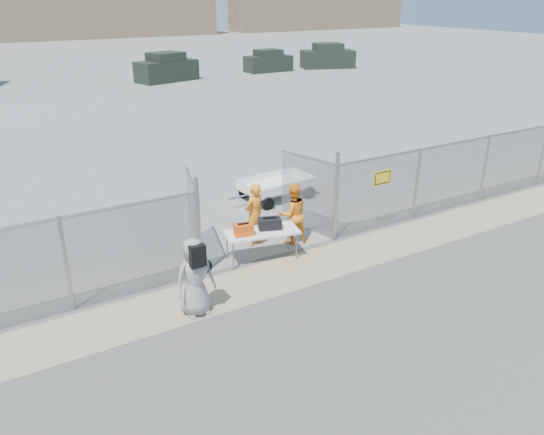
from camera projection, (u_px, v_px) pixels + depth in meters
ground at (316, 290)px, 12.26m from camera, size 160.00×160.00×0.00m
tarmac_inside at (37, 73)px, 45.57m from camera, size 160.00×80.00×0.01m
dirt_strip at (293, 272)px, 13.05m from camera, size 44.00×1.60×0.01m
distant_hills at (30, 7)px, 74.70m from camera, size 140.00×6.00×9.00m
chain_link_fence at (272, 218)px, 13.42m from camera, size 40.00×0.20×2.20m
folding_table at (262, 245)px, 13.54m from camera, size 2.00×1.15×0.80m
orange_bag at (243, 230)px, 13.12m from camera, size 0.51×0.40×0.29m
black_duffel at (270, 224)px, 13.48m from camera, size 0.66×0.51×0.28m
security_worker_left at (254, 215)px, 14.16m from camera, size 0.73×0.59×1.75m
security_worker_right at (293, 214)px, 14.30m from camera, size 0.91×0.76×1.69m
visitor at (195, 277)px, 11.06m from camera, size 0.87×0.57×1.76m
utility_trailer at (277, 188)px, 17.61m from camera, size 3.23×1.87×0.75m
parked_vehicle_near at (167, 67)px, 40.72m from camera, size 5.06×3.23×2.12m
parked_vehicle_mid at (268, 61)px, 45.77m from camera, size 4.03×1.84×1.82m
parked_vehicle_far at (328, 56)px, 47.98m from camera, size 5.12×3.54×2.12m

